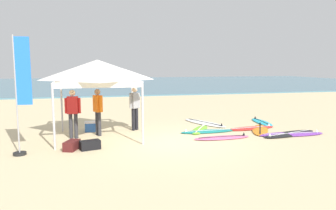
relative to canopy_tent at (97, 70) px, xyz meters
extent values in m
plane|color=beige|center=(2.30, -1.08, -2.39)|extent=(80.00, 80.00, 0.00)
cube|color=teal|center=(2.30, 32.18, -2.34)|extent=(80.00, 36.00, 0.10)
cylinder|color=#B7B7BC|center=(-1.36, -1.36, -1.36)|extent=(0.07, 0.07, 2.05)
cylinder|color=#B7B7BC|center=(1.36, -1.36, -1.36)|extent=(0.07, 0.07, 2.05)
cylinder|color=#B7B7BC|center=(-1.36, 1.36, -1.36)|extent=(0.07, 0.07, 2.05)
cylinder|color=#B7B7BC|center=(1.36, 1.36, -1.36)|extent=(0.07, 0.07, 2.05)
cube|color=white|center=(0.00, -1.36, -0.43)|extent=(2.71, 0.03, 0.18)
cube|color=white|center=(0.00, 1.36, -0.43)|extent=(2.71, 0.03, 0.18)
cube|color=white|center=(-1.36, 0.00, -0.43)|extent=(0.03, 2.71, 0.18)
cube|color=white|center=(1.36, 0.00, -0.43)|extent=(0.03, 2.71, 0.18)
pyramid|color=white|center=(0.00, 0.00, 0.01)|extent=(2.83, 2.83, 0.70)
ellipsoid|color=#7AD12D|center=(3.88, 0.29, -2.35)|extent=(1.36, 1.81, 0.07)
cube|color=white|center=(3.88, 0.29, -2.31)|extent=(0.84, 1.35, 0.01)
cone|color=white|center=(4.27, 0.93, -2.26)|extent=(0.09, 0.09, 0.12)
ellipsoid|color=pink|center=(4.19, -1.19, -2.35)|extent=(2.06, 0.59, 0.07)
cube|color=black|center=(4.19, -1.19, -2.31)|extent=(1.75, 0.07, 0.01)
cone|color=black|center=(5.03, -1.18, -2.26)|extent=(0.09, 0.09, 0.12)
ellipsoid|color=#23B2CC|center=(7.12, 1.20, -2.35)|extent=(0.74, 1.94, 0.07)
cube|color=black|center=(7.12, 1.20, -2.31)|extent=(0.24, 1.60, 0.01)
cone|color=black|center=(7.22, 1.97, -2.26)|extent=(0.09, 0.09, 0.12)
ellipsoid|color=black|center=(6.87, -1.22, -2.35)|extent=(2.62, 1.35, 0.07)
cube|color=white|center=(6.87, -1.22, -2.31)|extent=(2.08, 0.63, 0.01)
cone|color=white|center=(5.87, -1.50, -2.26)|extent=(0.09, 0.09, 0.12)
ellipsoid|color=white|center=(4.57, 1.61, -2.35)|extent=(1.60, 2.57, 0.07)
cube|color=black|center=(4.57, 1.61, -2.31)|extent=(0.87, 1.97, 0.01)
cone|color=black|center=(4.97, 0.67, -2.26)|extent=(0.09, 0.09, 0.12)
ellipsoid|color=red|center=(5.99, 0.08, -2.35)|extent=(2.20, 0.86, 0.07)
cube|color=white|center=(5.99, 0.08, -2.31)|extent=(1.81, 0.28, 0.01)
cone|color=white|center=(6.86, 0.20, -2.26)|extent=(0.09, 0.09, 0.12)
ellipsoid|color=#19847F|center=(4.09, -0.07, -2.35)|extent=(2.20, 0.65, 0.07)
cube|color=white|center=(4.09, -0.07, -2.31)|extent=(1.86, 0.10, 0.01)
cone|color=white|center=(3.19, -0.10, -2.26)|extent=(0.09, 0.09, 0.12)
ellipsoid|color=orange|center=(6.19, -0.29, -2.35)|extent=(1.62, 2.21, 0.07)
cube|color=black|center=(6.19, -0.29, -2.31)|extent=(0.97, 1.65, 0.01)
cone|color=black|center=(6.64, 0.50, -2.26)|extent=(0.09, 0.09, 0.12)
ellipsoid|color=purple|center=(6.89, -1.27, -2.35)|extent=(2.60, 0.86, 0.07)
cube|color=white|center=(6.89, -1.27, -2.31)|extent=(2.18, 0.18, 0.01)
cone|color=white|center=(7.94, -1.34, -2.26)|extent=(0.09, 0.09, 0.12)
cylinder|color=#2D2D33|center=(-0.97, 0.10, -1.95)|extent=(0.13, 0.13, 0.88)
cylinder|color=#2D2D33|center=(-0.79, 0.08, -1.95)|extent=(0.13, 0.13, 0.88)
cube|color=red|center=(-0.88, 0.09, -1.21)|extent=(0.38, 0.26, 0.60)
sphere|color=beige|center=(-0.88, 0.09, -0.78)|extent=(0.21, 0.21, 0.21)
cylinder|color=red|center=(-1.11, 0.11, -1.23)|extent=(0.09, 0.09, 0.54)
cylinder|color=red|center=(-0.65, 0.06, -1.23)|extent=(0.09, 0.09, 0.54)
cylinder|color=#2D2D33|center=(-0.06, 0.42, -1.95)|extent=(0.13, 0.13, 0.88)
cylinder|color=#2D2D33|center=(0.02, 0.25, -1.95)|extent=(0.13, 0.13, 0.88)
cube|color=orange|center=(-0.02, 0.33, -1.21)|extent=(0.35, 0.42, 0.60)
sphere|color=#9E7051|center=(-0.02, 0.33, -0.78)|extent=(0.21, 0.21, 0.21)
cylinder|color=orange|center=(-0.11, 0.54, -1.23)|extent=(0.09, 0.09, 0.54)
cylinder|color=orange|center=(0.07, 0.12, -1.23)|extent=(0.09, 0.09, 0.54)
cylinder|color=black|center=(1.49, 1.03, -1.95)|extent=(0.13, 0.13, 0.88)
cylinder|color=black|center=(1.34, 0.92, -1.95)|extent=(0.13, 0.13, 0.88)
cube|color=gray|center=(1.41, 0.97, -1.21)|extent=(0.42, 0.39, 0.60)
sphere|color=beige|center=(1.41, 0.97, -0.78)|extent=(0.21, 0.21, 0.21)
cylinder|color=gray|center=(1.60, 1.11, -1.23)|extent=(0.09, 0.09, 0.54)
cylinder|color=gray|center=(1.23, 0.83, -1.23)|extent=(0.09, 0.09, 0.54)
cylinder|color=#99999E|center=(-2.28, -1.71, -0.69)|extent=(0.04, 0.04, 3.40)
cube|color=blue|center=(-2.06, -1.71, 0.01)|extent=(0.40, 0.02, 1.90)
cylinder|color=black|center=(-2.28, -1.71, -2.35)|extent=(0.36, 0.36, 0.08)
cube|color=black|center=(-0.31, -1.57, -2.25)|extent=(0.66, 0.47, 0.28)
cube|color=#4C1919|center=(-0.85, -1.49, -2.25)|extent=(0.52, 0.68, 0.28)
cube|color=#2D60B7|center=(-0.27, 1.11, -2.22)|extent=(0.48, 0.34, 0.34)
cube|color=white|center=(-0.27, 1.11, -2.02)|extent=(0.50, 0.36, 0.05)
camera|label=1|loc=(-0.19, -11.26, 0.19)|focal=33.68mm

